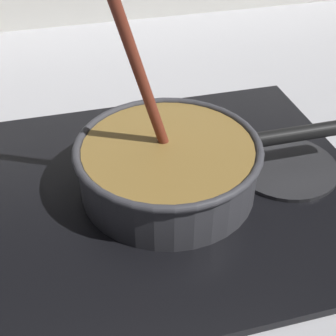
{
  "coord_description": "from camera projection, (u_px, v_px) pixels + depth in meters",
  "views": [
    {
      "loc": [
        -0.12,
        -0.39,
        0.44
      ],
      "look_at": [
        0.01,
        0.1,
        0.05
      ],
      "focal_mm": 50.24,
      "sensor_mm": 36.0,
      "label": 1
    }
  ],
  "objects": [
    {
      "name": "hob_plate",
      "position": [
        168.0,
        191.0,
        0.67
      ],
      "size": [
        0.56,
        0.48,
        0.01
      ],
      "primitive_type": "cube",
      "color": "black",
      "rests_on": "ground"
    },
    {
      "name": "burner_ring",
      "position": [
        168.0,
        185.0,
        0.66
      ],
      "size": [
        0.18,
        0.18,
        0.01
      ],
      "primitive_type": "torus",
      "color": "#592D0C",
      "rests_on": "hob_plate"
    },
    {
      "name": "spare_burner",
      "position": [
        285.0,
        166.0,
        0.7
      ],
      "size": [
        0.16,
        0.16,
        0.01
      ],
      "primitive_type": "cylinder",
      "color": "#262628",
      "rests_on": "hob_plate"
    },
    {
      "name": "ground",
      "position": [
        177.0,
        256.0,
        0.61
      ],
      "size": [
        2.4,
        1.6,
        0.04
      ],
      "primitive_type": "cube",
      "color": "#B7B7BC"
    },
    {
      "name": "cooking_pan",
      "position": [
        169.0,
        164.0,
        0.64
      ],
      "size": [
        0.4,
        0.25,
        0.34
      ],
      "color": "#38383D",
      "rests_on": "hob_plate"
    }
  ]
}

